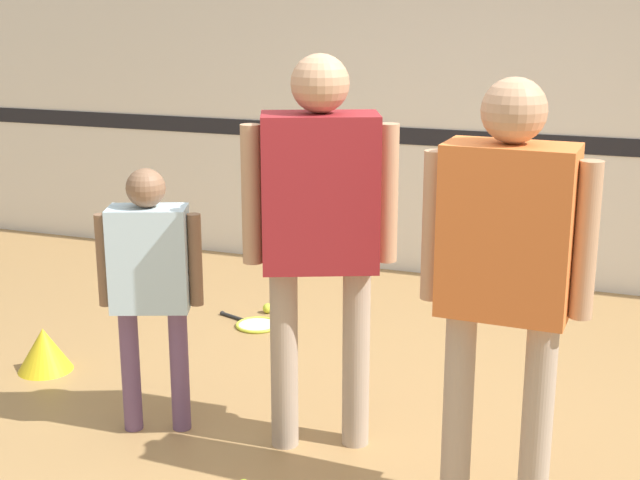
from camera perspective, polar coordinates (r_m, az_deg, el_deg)
The scene contains 8 objects.
ground_plane at distance 4.11m, azimuth 1.68°, elevation -13.61°, with size 16.00×16.00×0.00m, color #A87F4C.
wall_back at distance 6.38m, azimuth 10.13°, elevation 11.47°, with size 16.00×0.07×3.20m.
person_instructor at distance 3.82m, azimuth -0.00°, elevation 1.75°, with size 0.63×0.44×1.77m.
person_student_left at distance 4.12m, azimuth -10.82°, elevation -2.05°, with size 0.45×0.31×1.26m.
person_student_right at distance 3.39m, azimuth 11.82°, elevation -0.88°, with size 0.65×0.28×1.71m.
racket_spare_on_floor at distance 5.62m, azimuth -4.17°, elevation -5.40°, with size 0.49×0.35×0.03m.
tennis_ball_by_spare_racket at distance 5.83m, azimuth -3.36°, elevation -4.38°, with size 0.07×0.07×0.07m, color #CCE038.
training_cone at distance 5.15m, azimuth -17.24°, elevation -6.70°, with size 0.30×0.30×0.24m.
Camera 1 is at (1.14, -3.42, 1.98)m, focal length 50.00 mm.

